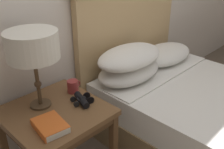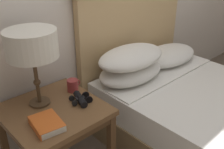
{
  "view_description": "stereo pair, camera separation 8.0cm",
  "coord_description": "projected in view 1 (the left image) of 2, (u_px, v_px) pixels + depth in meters",
  "views": [
    {
      "loc": [
        -1.31,
        -0.61,
        1.48
      ],
      "look_at": [
        -0.15,
        0.52,
        0.66
      ],
      "focal_mm": 42.0,
      "sensor_mm": 36.0,
      "label": 1
    },
    {
      "loc": [
        -1.25,
        -0.67,
        1.48
      ],
      "look_at": [
        -0.15,
        0.52,
        0.66
      ],
      "focal_mm": 42.0,
      "sensor_mm": 36.0,
      "label": 2
    }
  ],
  "objects": [
    {
      "name": "nightstand",
      "position": [
        56.0,
        120.0,
        1.63
      ],
      "size": [
        0.58,
        0.58,
        0.56
      ],
      "color": "brown",
      "rests_on": "ground_plane"
    },
    {
      "name": "bed",
      "position": [
        201.0,
        111.0,
        2.04
      ],
      "size": [
        1.26,
        1.81,
        1.21
      ],
      "color": "olive",
      "rests_on": "ground_plane"
    },
    {
      "name": "table_lamp",
      "position": [
        32.0,
        47.0,
        1.47
      ],
      "size": [
        0.3,
        0.3,
        0.48
      ],
      "color": "#4C3823",
      "rests_on": "nightstand"
    },
    {
      "name": "book_on_nightstand",
      "position": [
        50.0,
        126.0,
        1.43
      ],
      "size": [
        0.17,
        0.22,
        0.04
      ],
      "color": "silver",
      "rests_on": "nightstand"
    },
    {
      "name": "binoculars_pair",
      "position": [
        82.0,
        100.0,
        1.66
      ],
      "size": [
        0.15,
        0.16,
        0.05
      ],
      "color": "black",
      "rests_on": "nightstand"
    },
    {
      "name": "coffee_mug",
      "position": [
        73.0,
        86.0,
        1.78
      ],
      "size": [
        0.1,
        0.08,
        0.08
      ],
      "color": "#993333",
      "rests_on": "nightstand"
    }
  ]
}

